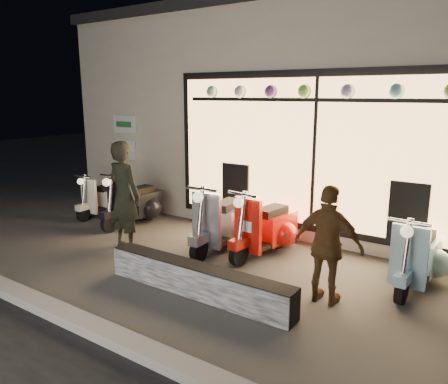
# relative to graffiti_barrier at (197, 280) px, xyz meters

# --- Properties ---
(ground) EXTENTS (40.00, 40.00, 0.00)m
(ground) POSITION_rel_graffiti_barrier_xyz_m (-0.38, 0.65, -0.20)
(ground) COLOR #383533
(ground) RESTS_ON ground
(kerb) EXTENTS (40.00, 0.25, 0.12)m
(kerb) POSITION_rel_graffiti_barrier_xyz_m (-0.38, -1.35, -0.14)
(kerb) COLOR slate
(kerb) RESTS_ON ground
(shop_building) EXTENTS (10.20, 6.23, 4.20)m
(shop_building) POSITION_rel_graffiti_barrier_xyz_m (-0.38, 5.63, 1.90)
(shop_building) COLOR beige
(shop_building) RESTS_ON ground
(graffiti_barrier) EXTENTS (2.70, 0.28, 0.40)m
(graffiti_barrier) POSITION_rel_graffiti_barrier_xyz_m (0.00, 0.00, 0.00)
(graffiti_barrier) COLOR black
(graffiti_barrier) RESTS_ON ground
(scooter_silver) EXTENTS (0.54, 1.52, 1.09)m
(scooter_silver) POSITION_rel_graffiti_barrier_xyz_m (-0.72, 1.69, 0.24)
(scooter_silver) COLOR black
(scooter_silver) RESTS_ON ground
(scooter_red) EXTENTS (0.58, 1.47, 1.05)m
(scooter_red) POSITION_rel_graffiti_barrier_xyz_m (0.00, 1.86, 0.22)
(scooter_red) COLOR black
(scooter_red) RESTS_ON ground
(scooter_black) EXTENTS (0.47, 1.41, 1.01)m
(scooter_black) POSITION_rel_graffiti_barrier_xyz_m (-2.90, 1.86, 0.21)
(scooter_black) COLOR black
(scooter_black) RESTS_ON ground
(scooter_cream) EXTENTS (0.42, 1.23, 0.88)m
(scooter_cream) POSITION_rel_graffiti_barrier_xyz_m (-3.93, 1.95, 0.15)
(scooter_cream) COLOR black
(scooter_cream) RESTS_ON ground
(scooter_blue) EXTENTS (0.47, 1.38, 0.99)m
(scooter_blue) POSITION_rel_graffiti_barrier_xyz_m (2.22, 1.92, 0.20)
(scooter_blue) COLOR black
(scooter_blue) RESTS_ON ground
(man) EXTENTS (0.67, 0.46, 1.78)m
(man) POSITION_rel_graffiti_barrier_xyz_m (-2.04, 0.72, 0.69)
(man) COLOR black
(man) RESTS_ON ground
(woman) EXTENTS (0.86, 0.36, 1.46)m
(woman) POSITION_rel_graffiti_barrier_xyz_m (1.41, 0.73, 0.53)
(woman) COLOR brown
(woman) RESTS_ON ground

